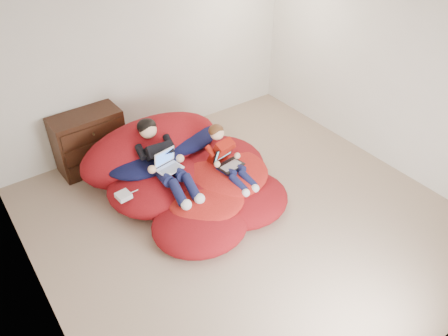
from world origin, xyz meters
The scene contains 9 objects.
room_shell centered at (0.00, 0.00, 0.22)m, with size 5.10×5.10×2.77m.
dresser centered at (-1.16, 2.24, 0.44)m, with size 0.99×0.56×0.88m.
beanbag_pile centered at (-0.32, 0.97, 0.28)m, with size 2.46×2.48×0.94m.
cream_pillow centered at (-0.81, 1.73, 0.62)m, with size 0.48×0.30×0.30m, color beige.
older_boy centered at (-0.62, 1.00, 0.67)m, with size 0.39×1.30×0.70m.
younger_boy centered at (0.12, 0.60, 0.61)m, with size 0.33×0.92×0.65m.
laptop_white centered at (-0.62, 0.86, 0.64)m, with size 0.34×0.30×0.23m.
laptop_black centered at (0.12, 0.57, 0.56)m, with size 0.36×0.36×0.24m.
power_adapter centered at (-1.27, 0.85, 0.42)m, with size 0.17×0.17×0.06m, color silver.
Camera 1 is at (-2.63, -3.23, 3.96)m, focal length 35.00 mm.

